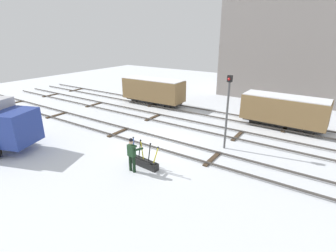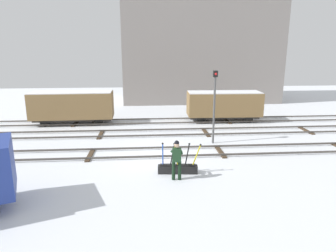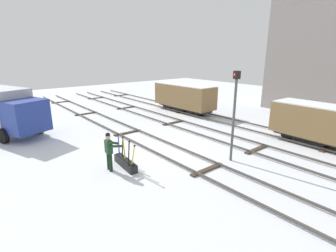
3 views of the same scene
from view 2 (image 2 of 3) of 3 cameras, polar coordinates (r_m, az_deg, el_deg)
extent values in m
plane|color=silver|center=(16.42, -2.23, -5.31)|extent=(60.00, 60.00, 0.00)
cube|color=#4C4742|center=(15.70, -2.13, -5.73)|extent=(44.00, 0.07, 0.10)
cube|color=#4C4742|center=(17.06, -2.33, -4.09)|extent=(44.00, 0.07, 0.10)
cube|color=#423323|center=(16.66, -14.47, -5.33)|extent=(0.24, 1.94, 0.08)
cube|color=#423323|center=(16.90, 9.83, -4.79)|extent=(0.24, 1.94, 0.08)
cube|color=#4C4742|center=(19.47, -2.61, -1.76)|extent=(44.00, 0.07, 0.10)
cube|color=#4C4742|center=(20.86, -2.75, -0.67)|extent=(44.00, 0.07, 0.10)
cube|color=#423323|center=(20.39, -12.62, -1.62)|extent=(0.24, 1.94, 0.08)
cube|color=#423323|center=(20.59, 7.16, -1.23)|extent=(0.24, 1.94, 0.08)
cube|color=#423323|center=(23.05, 24.58, -0.76)|extent=(0.24, 1.94, 0.08)
cube|color=#4C4742|center=(22.70, -2.90, 0.56)|extent=(44.00, 0.07, 0.10)
cube|color=#4C4742|center=(24.10, -3.00, 1.36)|extent=(44.00, 0.07, 0.10)
cube|color=#423323|center=(24.01, -17.09, 0.47)|extent=(0.24, 1.94, 0.08)
cube|color=#423323|center=(24.29, 11.03, 1.00)|extent=(0.24, 1.94, 0.08)
cube|color=black|center=(13.94, 1.84, -8.16)|extent=(1.82, 0.51, 0.36)
cube|color=black|center=(13.86, 1.85, -7.36)|extent=(1.63, 0.34, 0.06)
cylinder|color=#1E47B7|center=(13.69, -0.99, -5.42)|extent=(0.07, 0.06, 1.05)
sphere|color=black|center=(13.52, -1.02, -3.33)|extent=(0.09, 0.09, 0.09)
cylinder|color=black|center=(13.69, 0.83, -5.46)|extent=(0.24, 0.08, 1.04)
sphere|color=black|center=(13.52, 1.23, -3.40)|extent=(0.09, 0.09, 0.09)
cylinder|color=yellow|center=(13.69, 1.52, -5.46)|extent=(0.22, 0.07, 1.05)
sphere|color=black|center=(13.52, 1.19, -3.38)|extent=(0.09, 0.09, 0.09)
cylinder|color=black|center=(13.71, 3.65, -5.46)|extent=(0.23, 0.08, 1.04)
sphere|color=black|center=(13.55, 4.05, -3.39)|extent=(0.09, 0.09, 0.09)
cylinder|color=yellow|center=(13.74, 5.41, -5.53)|extent=(0.40, 0.09, 1.01)
sphere|color=black|center=(13.60, 6.17, -3.56)|extent=(0.09, 0.09, 0.09)
cylinder|color=black|center=(13.17, 1.05, -8.41)|extent=(0.15, 0.15, 0.84)
cylinder|color=black|center=(13.18, 2.20, -8.41)|extent=(0.15, 0.15, 0.84)
cube|color=#1E3D23|center=(12.92, 1.65, -5.49)|extent=(0.40, 0.27, 0.59)
sphere|color=tan|center=(12.77, 1.66, -3.59)|extent=(0.23, 0.23, 0.23)
sphere|color=black|center=(12.74, 1.67, -3.19)|extent=(0.20, 0.20, 0.20)
cylinder|color=#1E3D23|center=(13.14, 0.71, -4.82)|extent=(0.16, 0.57, 0.29)
cylinder|color=#1E3D23|center=(13.17, 2.54, -4.98)|extent=(0.16, 0.57, 0.21)
cube|color=black|center=(12.07, -27.55, -5.07)|extent=(0.66, 1.69, 0.76)
cylinder|color=#4C4C4C|center=(18.01, 8.67, 2.83)|extent=(0.12, 0.12, 3.96)
cube|color=black|center=(17.71, 8.94, 9.70)|extent=(0.24, 0.24, 0.36)
sphere|color=red|center=(17.59, 9.03, 9.67)|extent=(0.14, 0.14, 0.14)
cube|color=gray|center=(34.05, 6.02, 15.80)|extent=(16.37, 6.97, 12.94)
cube|color=#2D2B28|center=(24.13, 10.42, 1.82)|extent=(5.40, 1.31, 0.20)
cube|color=olive|center=(23.94, 10.52, 4.13)|extent=(5.70, 2.10, 1.77)
cube|color=white|center=(23.80, 10.62, 6.30)|extent=(5.59, 2.02, 0.06)
cylinder|color=black|center=(23.28, 6.30, 1.39)|extent=(0.70, 0.12, 0.70)
cylinder|color=black|center=(24.31, 5.91, 1.95)|extent=(0.70, 0.12, 0.70)
cylinder|color=black|center=(24.13, 14.95, 1.45)|extent=(0.70, 0.12, 0.70)
cylinder|color=black|center=(25.13, 14.22, 1.99)|extent=(0.70, 0.12, 0.70)
cube|color=#2D2B28|center=(23.96, -17.43, 1.30)|extent=(5.73, 1.30, 0.20)
cube|color=olive|center=(23.76, -17.62, 3.77)|extent=(6.05, 2.09, 1.90)
cube|color=white|center=(23.61, -17.80, 6.10)|extent=(5.93, 2.01, 0.06)
cylinder|color=black|center=(23.94, -22.25, 0.76)|extent=(0.70, 0.12, 0.70)
cylinder|color=black|center=(24.95, -21.57, 1.33)|extent=(0.70, 0.12, 0.70)
cylinder|color=black|center=(23.12, -12.94, 1.02)|extent=(0.70, 0.12, 0.70)
cylinder|color=black|center=(24.17, -12.64, 1.60)|extent=(0.70, 0.12, 0.70)
camera|label=1|loc=(9.82, 64.51, 12.14)|focal=27.24mm
camera|label=3|loc=(13.34, 51.16, 7.11)|focal=26.77mm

